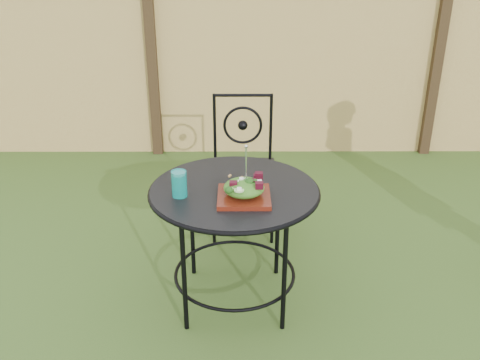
% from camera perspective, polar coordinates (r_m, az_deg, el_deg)
% --- Properties ---
extents(ground, '(60.00, 60.00, 0.00)m').
position_cam_1_polar(ground, '(3.40, 8.72, -10.80)').
color(ground, '#224416').
rests_on(ground, ground).
extents(fence, '(8.00, 0.12, 1.90)m').
position_cam_1_polar(fence, '(5.05, 5.83, 13.17)').
color(fence, '#ECCA74').
rests_on(fence, ground).
extents(patio_table, '(0.92, 0.92, 0.72)m').
position_cam_1_polar(patio_table, '(2.92, -0.61, -3.34)').
color(patio_table, black).
rests_on(patio_table, ground).
extents(patio_chair, '(0.46, 0.46, 0.95)m').
position_cam_1_polar(patio_chair, '(3.75, 0.31, 1.96)').
color(patio_chair, black).
rests_on(patio_chair, ground).
extents(salad_plate, '(0.27, 0.27, 0.02)m').
position_cam_1_polar(salad_plate, '(2.74, 0.42, -1.80)').
color(salad_plate, '#48110A').
rests_on(salad_plate, patio_table).
extents(salad, '(0.21, 0.21, 0.08)m').
position_cam_1_polar(salad, '(2.72, 0.43, -0.82)').
color(salad, '#235614').
rests_on(salad, salad_plate).
extents(fork, '(0.01, 0.01, 0.18)m').
position_cam_1_polar(fork, '(2.67, 0.65, 1.70)').
color(fork, silver).
rests_on(fork, salad).
extents(drinking_glass, '(0.08, 0.08, 0.14)m').
position_cam_1_polar(drinking_glass, '(2.77, -6.50, -0.41)').
color(drinking_glass, '#0B877D').
rests_on(drinking_glass, patio_table).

